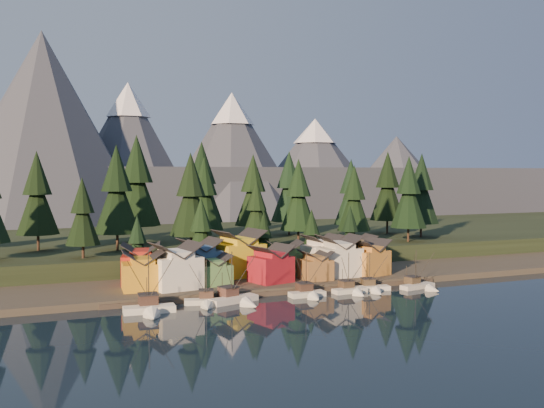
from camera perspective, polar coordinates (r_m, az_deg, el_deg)
name	(u,v)px	position (r m, az deg, el deg)	size (l,w,h in m)	color
ground	(313,308)	(123.27, 3.92, -9.78)	(500.00, 500.00, 0.00)	black
shore_strip	(246,274)	(159.33, -2.47, -6.59)	(400.00, 50.00, 1.50)	#3E382D
hillside	(196,245)	(206.31, -7.19, -3.81)	(420.00, 100.00, 6.00)	black
dock	(281,291)	(137.84, 0.86, -8.20)	(80.00, 4.00, 1.00)	#4B4135
mountain_ridge	(126,175)	(325.20, -13.60, 2.66)	(560.00, 190.00, 90.00)	#484E5D
boat_0	(150,301)	(120.19, -11.42, -8.93)	(10.38, 11.17, 12.77)	white
boat_1	(207,296)	(126.21, -6.17, -8.61)	(9.82, 10.30, 10.26)	silver
boat_2	(237,293)	(127.19, -3.28, -8.38)	(11.49, 11.95, 11.87)	silver
boat_3	(309,287)	(133.36, 3.49, -7.84)	(8.23, 8.98, 10.88)	silver
boat_4	(352,285)	(138.40, 7.54, -7.56)	(8.41, 9.09, 10.14)	silver
boat_5	(372,284)	(141.77, 9.41, -7.40)	(9.60, 10.18, 9.86)	white
boat_6	(421,281)	(146.66, 13.84, -7.07)	(9.64, 10.19, 10.10)	beige
house_front_0	(143,269)	(136.23, -12.09, -6.02)	(9.32, 8.88, 8.66)	orange
house_front_1	(176,264)	(136.51, -9.02, -5.64)	(11.13, 10.80, 10.17)	white
house_front_2	(214,269)	(140.10, -5.46, -6.09)	(7.25, 7.31, 7.00)	#4E7D43
house_front_3	(271,263)	(142.80, -0.10, -5.54)	(10.33, 10.04, 8.69)	maroon
house_front_4	(315,264)	(146.75, 4.11, -5.68)	(6.97, 7.50, 6.96)	olive
house_front_5	(339,255)	(151.93, 6.32, -4.76)	(10.27, 9.46, 10.14)	beige
house_front_6	(368,256)	(155.05, 9.01, -4.86)	(10.69, 10.33, 8.89)	#BE7D31
house_back_0	(141,263)	(143.35, -12.21, -5.41)	(10.28, 10.02, 9.47)	maroon
house_back_1	(200,258)	(146.51, -6.84, -5.10)	(9.88, 9.97, 9.89)	#35557F
house_back_2	(239,252)	(151.34, -3.12, -4.51)	(12.35, 11.63, 11.44)	yellow
house_back_3	(284,257)	(152.36, 1.14, -5.02)	(9.83, 9.11, 8.61)	#437B44
house_back_4	(322,252)	(158.71, 4.70, -4.55)	(9.05, 8.72, 9.48)	white
house_back_5	(358,251)	(163.72, 8.08, -4.41)	(8.86, 8.95, 9.08)	olive
tree_hill_1	(37,196)	(176.04, -21.22, 0.70)	(11.68, 11.68, 27.21)	#332319
tree_hill_2	(83,214)	(156.78, -17.40, -0.91)	(8.62, 8.62, 20.09)	#332319
tree_hill_3	(117,193)	(169.57, -14.40, 1.04)	(12.39, 12.39, 28.87)	#332319
tree_hill_4	(137,184)	(185.56, -12.60, 1.84)	(13.99, 13.99, 32.58)	#332319
tree_hill_5	(191,197)	(163.29, -7.65, 0.61)	(11.45, 11.45, 26.67)	#332319
tree_hill_6	(204,196)	(179.87, -6.38, 0.71)	(11.16, 11.16, 26.00)	#332319
tree_hill_7	(256,211)	(167.06, -1.48, -0.68)	(8.33, 8.33, 19.40)	#332319
tree_hill_8	(253,193)	(192.11, -1.79, 1.06)	(11.65, 11.65, 27.14)	#332319
tree_hill_9	(298,197)	(179.52, 2.51, 0.62)	(10.91, 10.91, 25.41)	#332319
tree_hill_10	(289,189)	(205.53, 1.62, 1.40)	(12.29, 12.29, 28.63)	#332319
tree_hill_11	(354,201)	(182.48, 7.73, 0.31)	(10.11, 10.11, 23.55)	#332319
tree_hill_12	(351,194)	(200.28, 7.43, 0.90)	(11.07, 11.07, 25.78)	#332319
tree_hill_13	(409,195)	(190.40, 12.74, 0.84)	(11.33, 11.33, 26.39)	#332319
tree_hill_14	(388,189)	(214.72, 10.82, 1.43)	(12.33, 12.33, 28.71)	#332319
tree_hill_15	(202,185)	(197.23, -6.62, 1.75)	(13.44, 13.44, 31.31)	#332319
tree_hill_17	(421,191)	(205.48, 13.88, 1.18)	(11.89, 11.89, 27.69)	#332319
tree_shore_0	(137,244)	(151.00, -12.55, -3.67)	(6.62, 6.62, 15.42)	#332319
tree_shore_1	(201,232)	(154.23, -6.69, -2.63)	(8.41, 8.41, 19.59)	#332319
tree_shore_2	(264,238)	(159.83, -0.79, -3.25)	(6.61, 6.61, 15.39)	#332319
tree_shore_3	(311,235)	(165.41, 3.73, -2.96)	(6.79, 6.79, 15.82)	#332319
tree_shore_4	(350,232)	(170.94, 7.36, -2.66)	(7.09, 7.09, 16.53)	#332319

